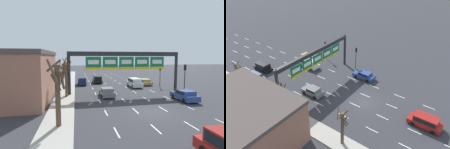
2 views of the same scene
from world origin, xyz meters
The scene contains 17 objects.
ground_plane centered at (0.00, 0.00, 0.00)m, with size 220.00×220.00×0.00m, color #333338.
sidewalk_left centered at (-9.65, 0.00, 0.07)m, with size 2.80×110.00×0.15m.
lane_dashes centered at (0.00, 13.50, 0.00)m, with size 10.02×67.00×0.01m.
sign_gantry centered at (0.00, 10.49, 5.39)m, with size 18.60×0.70×6.76m.
building_near centered at (-17.01, 8.47, 3.37)m, with size 11.35×13.67×6.72m.
suv_red centered at (0.25, -9.75, 0.99)m, with size 1.98×4.76×1.79m.
car_blue centered at (6.44, 4.00, 0.77)m, with size 1.96×4.27×1.44m.
car_gold centered at (6.44, 18.19, 0.68)m, with size 1.98×4.56×1.25m.
suv_black centered at (-3.24, 22.68, 0.90)m, with size 1.92×4.11×1.61m.
suv_white centered at (3.42, 15.97, 0.96)m, with size 1.97×4.74×1.72m.
car_grey centered at (-3.50, 8.51, 0.73)m, with size 1.89×4.02×1.35m.
suv_navy centered at (-6.77, 20.59, 0.88)m, with size 1.80×3.96×1.57m.
traffic_light_near_gantry centered at (8.68, 15.56, 2.98)m, with size 0.30×0.35×4.14m.
traffic_light_mid_block centered at (8.75, 7.48, 3.40)m, with size 0.30×0.35×4.76m.
tree_bare_second centered at (-9.69, 19.95, 2.95)m, with size 1.80×2.03×5.61m.
tree_bare_third centered at (-9.49, 9.26, 3.16)m, with size 1.59×1.69×5.70m.
tree_bare_furthest centered at (-9.49, -2.04, 3.17)m, with size 1.77×1.79×5.59m.
Camera 2 is at (-26.01, -13.50, 22.76)m, focal length 35.00 mm.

